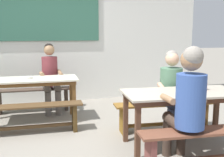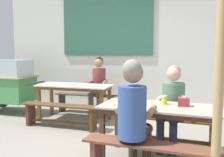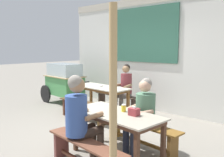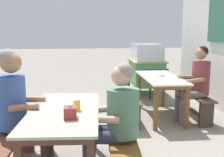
% 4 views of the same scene
% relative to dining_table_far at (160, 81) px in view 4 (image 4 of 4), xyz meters
% --- Properties ---
extents(ground_plane, '(40.00, 40.00, 0.00)m').
position_rel_dining_table_far_xyz_m(ground_plane, '(0.76, -1.12, -0.64)').
color(ground_plane, gray).
extents(dining_table_far, '(1.54, 0.67, 0.73)m').
position_rel_dining_table_far_xyz_m(dining_table_far, '(0.00, 0.00, 0.00)').
color(dining_table_far, silver).
rests_on(dining_table_far, ground_plane).
extents(dining_table_near, '(1.56, 0.83, 0.73)m').
position_rel_dining_table_far_xyz_m(dining_table_near, '(1.86, -1.60, 0.00)').
color(dining_table_near, '#B5AB97').
rests_on(dining_table_near, ground_plane).
extents(bench_far_back, '(1.46, 0.32, 0.43)m').
position_rel_dining_table_far_xyz_m(bench_far_back, '(0.02, 0.59, -0.36)').
color(bench_far_back, '#43342A').
rests_on(bench_far_back, ground_plane).
extents(bench_far_front, '(1.54, 0.34, 0.43)m').
position_rel_dining_table_far_xyz_m(bench_far_front, '(-0.02, -0.59, -0.36)').
color(bench_far_front, '#4C361E').
rests_on(bench_far_front, ground_plane).
extents(bench_near_back, '(1.53, 0.41, 0.43)m').
position_rel_dining_table_far_xyz_m(bench_near_back, '(1.92, -1.01, -0.35)').
color(bench_near_back, brown).
rests_on(bench_near_back, ground_plane).
extents(bench_near_front, '(1.50, 0.40, 0.43)m').
position_rel_dining_table_far_xyz_m(bench_near_front, '(1.81, -2.19, -0.35)').
color(bench_near_front, brown).
rests_on(bench_near_front, ground_plane).
extents(food_cart, '(1.61, 0.85, 1.21)m').
position_rel_dining_table_far_xyz_m(food_cart, '(-1.76, 0.19, 0.06)').
color(food_cart, '#4B9854').
rests_on(food_cart, ground_plane).
extents(person_right_near_table, '(0.49, 0.57, 1.22)m').
position_rel_dining_table_far_xyz_m(person_right_near_table, '(2.00, -1.09, 0.04)').
color(person_right_near_table, '#33394E').
rests_on(person_right_near_table, ground_plane).
extents(person_near_front, '(0.45, 0.58, 1.34)m').
position_rel_dining_table_far_xyz_m(person_near_front, '(1.62, -2.11, 0.12)').
color(person_near_front, '#413229').
rests_on(person_near_front, ground_plane).
extents(person_center_facing, '(0.42, 0.55, 1.28)m').
position_rel_dining_table_far_xyz_m(person_center_facing, '(0.35, 0.50, 0.06)').
color(person_center_facing, '#68615D').
rests_on(person_center_facing, ground_plane).
extents(tissue_box, '(0.14, 0.12, 0.13)m').
position_rel_dining_table_far_xyz_m(tissue_box, '(2.16, -1.54, 0.14)').
color(tissue_box, '#963237').
rests_on(tissue_box, dining_table_near).
extents(condiment_jar, '(0.07, 0.07, 0.12)m').
position_rel_dining_table_far_xyz_m(condiment_jar, '(1.91, -1.47, 0.14)').
color(condiment_jar, yellow).
rests_on(condiment_jar, dining_table_near).
extents(soup_bowl, '(0.16, 0.16, 0.04)m').
position_rel_dining_table_far_xyz_m(soup_bowl, '(-0.05, 0.00, 0.10)').
color(soup_bowl, silver).
rests_on(soup_bowl, dining_table_far).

